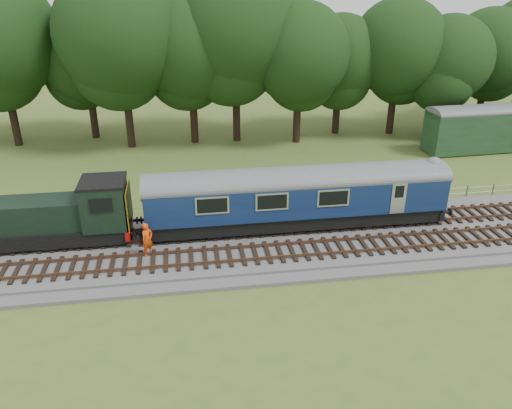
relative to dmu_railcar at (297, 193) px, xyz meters
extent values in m
plane|color=#4E6826|center=(-0.92, -1.40, -2.61)|extent=(120.00, 120.00, 0.00)
cube|color=#4C4C4F|center=(-0.92, -1.40, -2.43)|extent=(70.00, 7.00, 0.35)
cube|color=brown|center=(-0.92, -0.72, -2.12)|extent=(66.50, 0.07, 0.14)
cube|color=brown|center=(-0.92, 0.72, -2.12)|extent=(66.50, 0.07, 0.14)
cube|color=brown|center=(-0.92, -3.72, -2.12)|extent=(66.50, 0.07, 0.14)
cube|color=brown|center=(-0.92, -2.28, -2.12)|extent=(66.50, 0.07, 0.14)
cube|color=black|center=(-0.01, 0.00, -1.55)|extent=(17.46, 2.52, 0.85)
cube|color=#0D1D49|center=(-0.01, 0.00, -0.12)|extent=(18.00, 2.80, 2.05)
cube|color=yellow|center=(9.01, 0.00, -0.50)|extent=(0.06, 2.74, 1.30)
cube|color=black|center=(5.99, 0.00, -1.75)|extent=(2.60, 2.00, 0.55)
cube|color=black|center=(-6.01, 0.00, -1.75)|extent=(2.60, 2.00, 0.55)
cube|color=black|center=(-14.41, 0.00, -1.60)|extent=(8.73, 2.39, 0.85)
cube|color=black|center=(-15.61, 0.00, -0.35)|extent=(6.30, 2.08, 1.70)
cube|color=black|center=(-11.21, 0.00, 0.05)|extent=(2.40, 2.55, 2.60)
cube|color=#A80C0C|center=(-10.03, 0.00, -1.55)|extent=(0.25, 2.60, 0.55)
cube|color=yellow|center=(-9.89, 0.00, -0.15)|extent=(0.06, 2.55, 2.30)
imported|color=#F8490D|center=(-8.86, -2.21, -1.28)|extent=(0.83, 0.82, 1.94)
cube|color=#1A391A|center=(22.87, 13.11, -0.70)|extent=(16.15, 3.39, 3.61)
cube|color=#1A391A|center=(19.38, 14.90, -1.30)|extent=(3.89, 3.89, 2.61)
cube|color=black|center=(19.38, 14.90, 0.10)|extent=(4.28, 4.28, 0.21)
camera|label=1|loc=(-6.57, -26.79, 11.76)|focal=35.00mm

